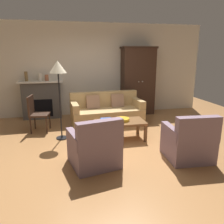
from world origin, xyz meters
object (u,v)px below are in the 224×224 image
Objects in this scene: armchair_near_right at (189,143)px; fireplace at (42,99)px; couch at (107,113)px; book_stack at (106,120)px; armoire at (138,81)px; mantel_vase_bronze at (26,76)px; mantel_vase_cream at (40,77)px; fruit_bowl at (122,119)px; coffee_table at (120,124)px; side_chair_wooden at (36,111)px; floor_lamp at (58,72)px; mantel_vase_terracotta at (47,78)px; armchair_near_left at (95,148)px.

fireplace is at bearing 129.56° from armchair_near_right.
fireplace reaches higher than couch.
armoire is at bearing 55.15° from book_stack.
mantel_vase_bronze is 1.21× the size of mantel_vase_cream.
coffee_table is at bearing -158.57° from fruit_bowl.
armoire is 2.33× the size of side_chair_wooden.
side_chair_wooden is at bearing 133.15° from floor_lamp.
couch reaches higher than fruit_bowl.
couch is 2.19× the size of side_chair_wooden.
fruit_bowl is 3.23m from mantel_vase_bronze.
armoire is 3.42m from armchair_near_right.
mantel_vase_bronze is (-0.38, -0.02, 0.69)m from fireplace.
mantel_vase_bronze is 4.76m from armchair_near_right.
mantel_vase_terracotta is 1.91m from floor_lamp.
mantel_vase_terracotta is (0.18, -0.02, 0.64)m from fireplace.
armchair_near_right is (2.82, -3.39, -0.92)m from mantel_vase_cream.
mantel_vase_bronze is 0.16× the size of floor_lamp.
fireplace is 2.88m from fruit_bowl.
floor_lamp reaches higher than coffee_table.
couch is 2.22m from mantel_vase_cream.
fruit_bowl is 1.56m from armchair_near_right.
armchair_near_right is at bearing -52.14° from mantel_vase_terracotta.
book_stack is 1.27m from armchair_near_left.
mantel_vase_terracotta is 0.20× the size of armchair_near_right.
couch is (1.76, -1.01, -0.25)m from fireplace.
side_chair_wooden is at bearing 119.36° from armchair_near_left.
mantel_vase_terracotta is at bearing 0.00° from mantel_vase_cream.
mantel_vase_cream is 0.26× the size of armchair_near_right.
mantel_vase_terracotta is 0.19× the size of armchair_near_left.
fireplace reaches higher than coffee_table.
mantel_vase_cream is (0.38, 0.00, -0.02)m from mantel_vase_bronze.
coffee_table is (1.85, -2.18, -0.20)m from fireplace.
fruit_bowl is at bearing -51.32° from mantel_vase_terracotta.
armchair_near_right is (2.64, -3.39, -0.89)m from mantel_vase_terracotta.
floor_lamp reaches higher than armchair_near_right.
fireplace is at bearing 2.70° from mantel_vase_bronze.
coffee_table is at bearing 56.51° from armchair_near_left.
mantel_vase_bronze is at bearing 136.72° from fruit_bowl.
fireplace is at bearing 174.31° from mantel_vase_terracotta.
fireplace is at bearing 130.24° from coffee_table.
mantel_vase_terracotta is at bearing 79.19° from side_chair_wooden.
side_chair_wooden is at bearing 154.35° from fruit_bowl.
fruit_bowl is 2.97m from mantel_vase_cream.
coffee_table is at bearing -49.52° from mantel_vase_cream.
fireplace reaches higher than book_stack.
coffee_table is at bearing 128.30° from armchair_near_right.
mantel_vase_cream is 4.51m from armchair_near_right.
mantel_vase_cream is at bearing 150.78° from couch.
side_chair_wooden is (-1.59, 0.88, 0.06)m from book_stack.
fireplace is 3.85× the size of fruit_bowl.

